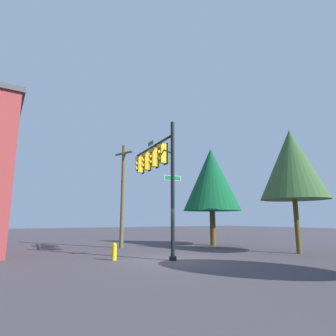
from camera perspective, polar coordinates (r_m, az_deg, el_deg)
The scene contains 6 objects.
ground_plane at distance 14.32m, azimuth 1.00°, elevation -18.38°, with size 120.00×120.00×0.00m, color #443E44.
signal_pole_assembly at distance 16.46m, azimuth -2.62°, elevation 0.50°, with size 5.57×1.14×7.09m.
utility_pole at distance 20.63m, azimuth -9.24°, elevation -5.12°, with size 1.74×0.72×7.45m.
fire_hydrant at distance 14.57m, azimuth -10.94°, elevation -16.44°, with size 0.33×0.24×0.83m.
tree_near at distance 22.79m, azimuth 8.86°, elevation -2.30°, with size 4.56×4.56×7.72m.
tree_far at distance 18.92m, azimuth 24.00°, elevation 0.75°, with size 3.99×3.99×7.59m.
Camera 1 is at (-12.00, 7.56, 1.95)m, focal length 29.80 mm.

